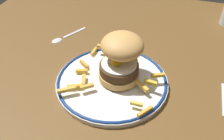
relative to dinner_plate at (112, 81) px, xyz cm
name	(u,v)px	position (x,y,z in cm)	size (l,w,h in cm)	color
ground_plane	(131,80)	(4.04, 4.84, -2.84)	(119.25, 106.19, 4.00)	brown
dinner_plate	(112,81)	(0.00, 0.00, 0.00)	(28.36, 28.36, 1.60)	white
burger	(121,57)	(1.53, 2.26, 6.48)	(13.97, 14.14, 11.41)	tan
fries_pile	(110,75)	(-0.55, 0.19, 1.90)	(23.39, 22.74, 2.74)	gold
spoon	(61,38)	(-21.84, 15.17, -0.48)	(7.95, 12.45, 0.90)	silver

